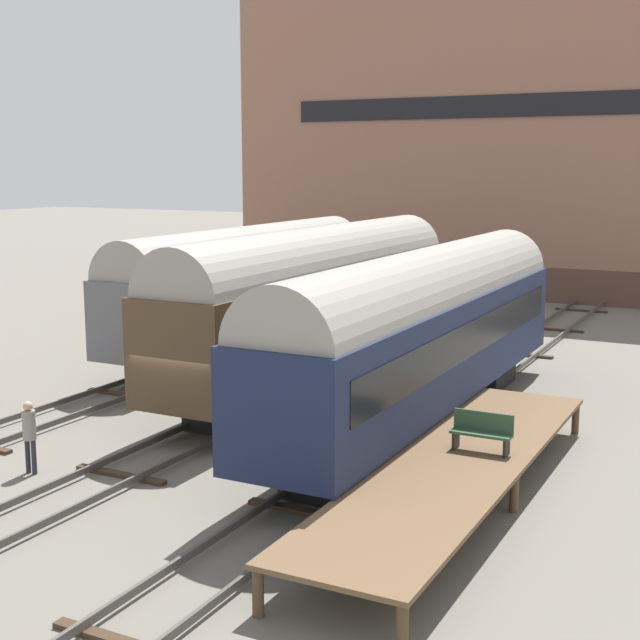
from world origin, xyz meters
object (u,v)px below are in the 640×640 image
at_px(train_car_brown, 318,296).
at_px(person_worker, 29,430).
at_px(train_car_navy, 424,326).
at_px(bench, 482,431).
at_px(train_car_grey, 248,280).

xyz_separation_m(train_car_brown, person_worker, (-2.08, -11.14, -1.97)).
relative_size(train_car_navy, person_worker, 9.41).
distance_m(train_car_navy, bench, 5.39).
height_order(bench, person_worker, bench).
height_order(train_car_brown, train_car_navy, train_car_brown).
bearing_deg(train_car_brown, train_car_grey, 144.12).
bearing_deg(train_car_grey, person_worker, -78.88).
bearing_deg(train_car_grey, train_car_brown, -35.88).
xyz_separation_m(train_car_grey, bench, (12.97, -10.88, -1.42)).
bearing_deg(person_worker, train_car_grey, 101.12).
height_order(train_car_brown, bench, train_car_brown).
bearing_deg(bench, train_car_brown, 137.67).
distance_m(train_car_brown, bench, 10.94).
bearing_deg(person_worker, bench, 20.92).
bearing_deg(train_car_navy, train_car_grey, 146.14).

